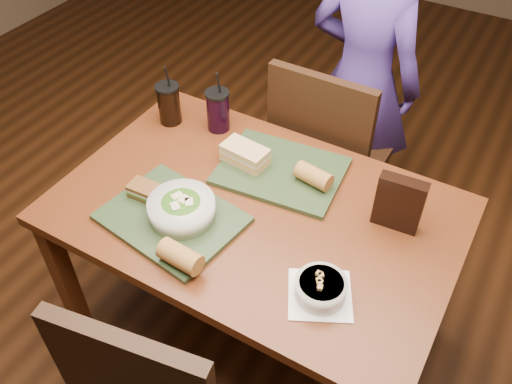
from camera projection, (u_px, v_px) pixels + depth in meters
ground at (256, 331)px, 2.29m from camera, size 6.00×6.00×0.00m
dining_table at (256, 226)px, 1.84m from camera, size 1.30×0.85×0.75m
chair_far at (325, 155)px, 2.28m from camera, size 0.43×0.43×0.98m
diner at (362, 80)px, 2.37m from camera, size 0.56×0.40×1.45m
tray_near at (172, 218)px, 1.73m from camera, size 0.46×0.38×0.02m
tray_far at (281, 171)px, 1.89m from camera, size 0.45×0.36×0.02m
salad_bowl at (182, 208)px, 1.70m from camera, size 0.21×0.21×0.07m
soup_bowl at (321, 288)px, 1.50m from camera, size 0.24×0.24×0.07m
sandwich_near at (144, 190)px, 1.77m from camera, size 0.10×0.07×0.05m
sandwich_far at (245, 155)px, 1.89m from camera, size 0.17×0.11×0.06m
baguette_near at (180, 257)px, 1.56m from camera, size 0.14×0.07×0.07m
baguette_far at (314, 176)px, 1.81m from camera, size 0.13×0.08×0.06m
cup_cola at (169, 104)px, 2.06m from camera, size 0.09×0.09×0.25m
cup_berry at (218, 110)px, 2.03m from camera, size 0.09×0.09×0.25m
chip_bag at (399, 203)px, 1.65m from camera, size 0.15×0.06×0.19m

